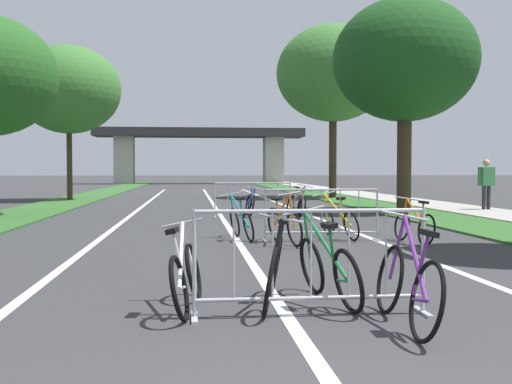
% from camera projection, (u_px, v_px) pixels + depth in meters
% --- Properties ---
extents(grass_verge_left, '(2.32, 72.43, 0.05)m').
position_uv_depth(grass_verge_left, '(87.00, 197.00, 31.46)').
color(grass_verge_left, '#2D5B26').
rests_on(grass_verge_left, ground).
extents(grass_verge_right, '(2.32, 72.43, 0.05)m').
position_uv_depth(grass_verge_right, '(325.00, 196.00, 32.77)').
color(grass_verge_right, '#2D5B26').
rests_on(grass_verge_right, ground).
extents(sidewalk_path_right, '(2.38, 72.43, 0.08)m').
position_uv_depth(sidewalk_path_right, '(368.00, 195.00, 33.02)').
color(sidewalk_path_right, '#9E9B93').
rests_on(sidewalk_path_right, ground).
extents(lane_stripe_center, '(0.14, 41.90, 0.01)m').
position_uv_depth(lane_stripe_center, '(215.00, 207.00, 23.49)').
color(lane_stripe_center, silver).
rests_on(lane_stripe_center, ground).
extents(lane_stripe_right_lane, '(0.14, 41.90, 0.01)m').
position_uv_depth(lane_stripe_right_lane, '(287.00, 206.00, 23.79)').
color(lane_stripe_right_lane, silver).
rests_on(lane_stripe_right_lane, ground).
extents(lane_stripe_left_lane, '(0.14, 41.90, 0.01)m').
position_uv_depth(lane_stripe_left_lane, '(141.00, 207.00, 23.20)').
color(lane_stripe_left_lane, silver).
rests_on(lane_stripe_left_lane, ground).
extents(overpass_bridge, '(20.95, 3.96, 5.58)m').
position_uv_depth(overpass_bridge, '(200.00, 143.00, 62.01)').
color(overpass_bridge, '#2D2D30').
rests_on(overpass_bridge, ground).
extents(tree_left_maple_mid, '(4.70, 4.70, 7.07)m').
position_uv_depth(tree_left_maple_mid, '(69.00, 90.00, 27.93)').
color(tree_left_maple_mid, '#3D2D1E').
rests_on(tree_left_maple_mid, ground).
extents(tree_right_pine_near, '(4.84, 4.84, 7.17)m').
position_uv_depth(tree_right_pine_near, '(405.00, 61.00, 20.57)').
color(tree_right_pine_near, '#3D2D1E').
rests_on(tree_right_pine_near, ground).
extents(tree_right_cypress_far, '(5.68, 5.68, 8.67)m').
position_uv_depth(tree_right_cypress_far, '(333.00, 74.00, 30.71)').
color(tree_right_cypress_far, '#3D2D1E').
rests_on(tree_right_cypress_far, ground).
extents(crowd_barrier_nearest, '(2.31, 0.44, 1.05)m').
position_uv_depth(crowd_barrier_nearest, '(311.00, 263.00, 5.95)').
color(crowd_barrier_nearest, '#ADADB2').
rests_on(crowd_barrier_nearest, ground).
extents(crowd_barrier_second, '(2.33, 0.53, 1.05)m').
position_uv_depth(crowd_barrier_second, '(322.00, 215.00, 12.22)').
color(crowd_barrier_second, '#ADADB2').
rests_on(crowd_barrier_second, ground).
extents(crowd_barrier_third, '(2.32, 0.49, 1.05)m').
position_uv_depth(crowd_barrier_third, '(253.00, 200.00, 18.26)').
color(crowd_barrier_third, '#ADADB2').
rests_on(crowd_barrier_third, ground).
extents(bicycle_orange_0, '(0.53, 1.66, 1.03)m').
position_uv_depth(bicycle_orange_0, '(284.00, 224.00, 11.76)').
color(bicycle_orange_0, black).
rests_on(bicycle_orange_0, ground).
extents(bicycle_green_1, '(0.66, 1.67, 1.03)m').
position_uv_depth(bicycle_green_1, '(328.00, 269.00, 6.52)').
color(bicycle_green_1, black).
rests_on(bicycle_green_1, ground).
extents(bicycle_silver_2, '(0.69, 1.63, 1.01)m').
position_uv_depth(bicycle_silver_2, '(296.00, 204.00, 18.78)').
color(bicycle_silver_2, black).
rests_on(bicycle_silver_2, ground).
extents(bicycle_white_3, '(0.47, 1.61, 0.91)m').
position_uv_depth(bicycle_white_3, '(186.00, 276.00, 6.22)').
color(bicycle_white_3, black).
rests_on(bicycle_white_3, ground).
extents(bicycle_red_4, '(0.63, 1.69, 0.91)m').
position_uv_depth(bicycle_red_4, '(300.00, 206.00, 17.88)').
color(bicycle_red_4, black).
rests_on(bicycle_red_4, ground).
extents(bicycle_black_5, '(0.47, 1.65, 1.01)m').
position_uv_depth(bicycle_black_5, '(274.00, 270.00, 6.38)').
color(bicycle_black_5, black).
rests_on(bicycle_black_5, ground).
extents(bicycle_yellow_6, '(0.75, 1.67, 0.97)m').
position_uv_depth(bicycle_yellow_6, '(339.00, 221.00, 12.72)').
color(bicycle_yellow_6, black).
rests_on(bicycle_yellow_6, ground).
extents(bicycle_blue_7, '(0.50, 1.67, 0.94)m').
position_uv_depth(bicycle_blue_7, '(250.00, 204.00, 18.83)').
color(bicycle_blue_7, black).
rests_on(bicycle_blue_7, ground).
extents(bicycle_purple_8, '(0.49, 1.72, 1.03)m').
position_uv_depth(bicycle_purple_8, '(408.00, 285.00, 5.55)').
color(bicycle_purple_8, black).
rests_on(bicycle_purple_8, ground).
extents(bicycle_teal_9, '(0.68, 1.65, 0.97)m').
position_uv_depth(bicycle_teal_9, '(241.00, 222.00, 12.53)').
color(bicycle_teal_9, black).
rests_on(bicycle_teal_9, ground).
extents(bicycle_orange_10, '(0.53, 1.59, 0.90)m').
position_uv_depth(bicycle_orange_10, '(414.00, 225.00, 11.88)').
color(bicycle_orange_10, black).
rests_on(bicycle_orange_10, ground).
extents(pedestrian_strolling, '(0.63, 0.39, 1.78)m').
position_uv_depth(pedestrian_strolling, '(486.00, 180.00, 20.80)').
color(pedestrian_strolling, '#262628').
rests_on(pedestrian_strolling, ground).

